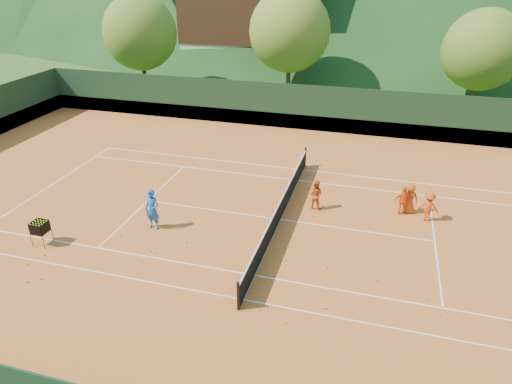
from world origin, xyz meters
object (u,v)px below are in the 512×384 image
(student_c, at_px, (410,198))
(ball_hopper, at_px, (40,228))
(chalet_left, at_px, (252,10))
(tennis_net, at_px, (280,209))
(coach, at_px, (152,210))
(student_a, at_px, (315,195))
(chalet_mid, at_px, (417,18))
(student_b, at_px, (403,201))
(student_d, at_px, (428,207))

(student_c, distance_m, ball_hopper, 15.54)
(student_c, height_order, chalet_left, chalet_left)
(tennis_net, distance_m, ball_hopper, 9.75)
(coach, relative_size, student_a, 1.30)
(chalet_left, height_order, chalet_mid, chalet_left)
(student_b, distance_m, ball_hopper, 15.18)
(student_b, distance_m, chalet_mid, 32.35)
(coach, bearing_deg, tennis_net, 30.14)
(tennis_net, bearing_deg, chalet_left, 108.43)
(ball_hopper, xyz_separation_m, chalet_left, (-1.32, 34.43, 4.88))
(student_c, xyz_separation_m, chalet_mid, (0.62, 31.80, 4.28))
(student_d, bearing_deg, coach, 26.62)
(ball_hopper, bearing_deg, student_c, 25.25)
(student_a, bearing_deg, coach, 36.19)
(coach, xyz_separation_m, tennis_net, (4.96, 2.14, -0.40))
(coach, height_order, ball_hopper, coach)
(tennis_net, bearing_deg, student_d, 15.31)
(student_a, xyz_separation_m, ball_hopper, (-9.96, -5.86, 0.06))
(student_d, bearing_deg, student_a, 10.45)
(tennis_net, relative_size, chalet_mid, 0.95)
(student_c, distance_m, chalet_left, 32.15)
(student_d, bearing_deg, tennis_net, 22.92)
(student_a, height_order, chalet_mid, chalet_mid)
(student_c, xyz_separation_m, tennis_net, (-5.38, -2.20, -0.19))
(coach, height_order, student_b, coach)
(student_c, height_order, chalet_mid, chalet_mid)
(chalet_left, xyz_separation_m, chalet_mid, (16.00, 4.00, -0.66))
(tennis_net, height_order, chalet_mid, chalet_mid)
(student_b, relative_size, chalet_mid, 0.11)
(ball_hopper, bearing_deg, student_b, 24.85)
(student_c, relative_size, tennis_net, 0.11)
(coach, xyz_separation_m, student_a, (6.24, 3.58, -0.21))
(ball_hopper, xyz_separation_m, chalet_mid, (14.68, 38.43, 4.22))
(tennis_net, height_order, chalet_left, chalet_left)
(student_c, height_order, ball_hopper, student_c)
(student_c, relative_size, ball_hopper, 1.38)
(student_a, bearing_deg, tennis_net, 54.76)
(ball_hopper, bearing_deg, chalet_left, 92.19)
(student_d, bearing_deg, ball_hopper, 30.00)
(student_b, height_order, chalet_left, chalet_left)
(coach, relative_size, chalet_left, 0.13)
(student_a, distance_m, ball_hopper, 11.56)
(student_a, xyz_separation_m, student_b, (3.82, 0.52, -0.02))
(ball_hopper, bearing_deg, tennis_net, 27.01)
(tennis_net, bearing_deg, student_b, 20.99)
(coach, xyz_separation_m, student_b, (10.05, 4.10, -0.22))
(student_c, xyz_separation_m, chalet_left, (-15.38, 27.80, 4.94))
(student_d, relative_size, ball_hopper, 1.32)
(student_b, relative_size, ball_hopper, 1.35)
(coach, bearing_deg, student_c, 29.58)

